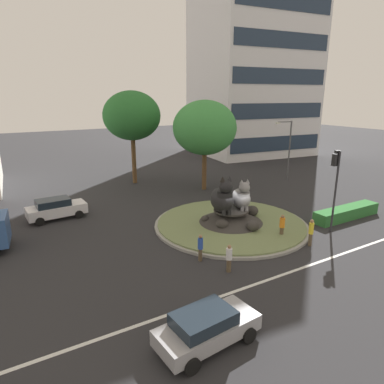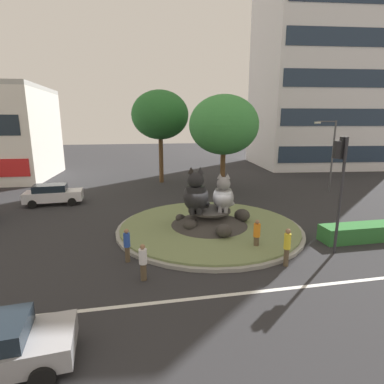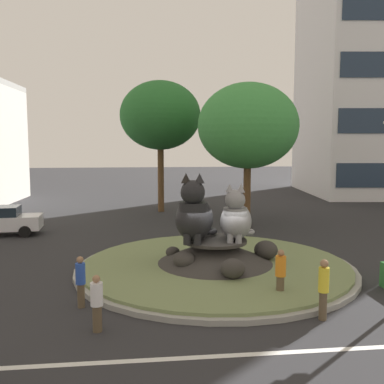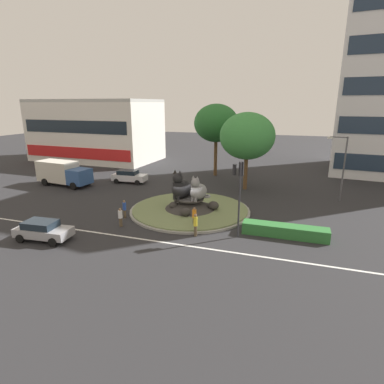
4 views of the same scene
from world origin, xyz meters
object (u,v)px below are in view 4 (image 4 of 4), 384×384
(cat_statue_black, at_px, (181,187))
(pedestrian_blue_shirt, at_px, (125,209))
(delivery_box_truck, at_px, (63,173))
(streetlight_arm, at_px, (342,164))
(sedan_on_far_lane, at_px, (43,230))
(cat_statue_grey, at_px, (198,191))
(pedestrian_yellow_shirt, at_px, (195,224))
(pedestrian_white_shirt, at_px, (120,217))
(hatchback_near_shophouse, at_px, (129,176))
(broadleaf_tree_behind_island, at_px, (247,136))
(traffic_light_mast, at_px, (239,183))
(shophouse_block, at_px, (96,130))
(second_tree_near_tower, at_px, (216,123))
(pedestrian_orange_shirt, at_px, (194,216))

(cat_statue_black, height_order, pedestrian_blue_shirt, cat_statue_black)
(pedestrian_blue_shirt, xyz_separation_m, delivery_box_truck, (-13.18, 7.92, 0.72))
(streetlight_arm, distance_m, sedan_on_far_lane, 28.24)
(cat_statue_grey, relative_size, pedestrian_yellow_shirt, 1.30)
(pedestrian_white_shirt, height_order, hatchback_near_shophouse, hatchback_near_shophouse)
(broadleaf_tree_behind_island, xyz_separation_m, sedan_on_far_lane, (-11.89, -19.13, -5.45))
(cat_statue_black, relative_size, streetlight_arm, 0.41)
(streetlight_arm, height_order, hatchback_near_shophouse, streetlight_arm)
(cat_statue_grey, relative_size, pedestrian_blue_shirt, 1.43)
(streetlight_arm, distance_m, pedestrian_white_shirt, 22.52)
(pedestrian_yellow_shirt, relative_size, hatchback_near_shophouse, 0.41)
(broadleaf_tree_behind_island, relative_size, hatchback_near_shophouse, 2.00)
(broadleaf_tree_behind_island, bearing_deg, traffic_light_mast, -83.19)
(pedestrian_white_shirt, relative_size, sedan_on_far_lane, 0.38)
(broadleaf_tree_behind_island, distance_m, hatchback_near_shophouse, 15.60)
(traffic_light_mast, height_order, streetlight_arm, streetlight_arm)
(hatchback_near_shophouse, bearing_deg, pedestrian_white_shirt, -67.18)
(shophouse_block, relative_size, second_tree_near_tower, 2.25)
(cat_statue_black, xyz_separation_m, second_tree_near_tower, (-0.68, 15.75, 4.96))
(broadleaf_tree_behind_island, bearing_deg, pedestrian_blue_shirt, -122.89)
(cat_statue_black, relative_size, shophouse_block, 0.13)
(streetlight_arm, bearing_deg, hatchback_near_shophouse, 15.01)
(pedestrian_white_shirt, bearing_deg, second_tree_near_tower, 89.92)
(pedestrian_orange_shirt, height_order, delivery_box_truck, delivery_box_truck)
(traffic_light_mast, xyz_separation_m, broadleaf_tree_behind_island, (-1.67, 13.99, 2.03))
(cat_statue_grey, xyz_separation_m, pedestrian_white_shirt, (-5.00, -5.33, -1.26))
(cat_statue_grey, distance_m, streetlight_arm, 15.26)
(broadleaf_tree_behind_island, height_order, sedan_on_far_lane, broadleaf_tree_behind_island)
(cat_statue_grey, height_order, delivery_box_truck, cat_statue_grey)
(broadleaf_tree_behind_island, relative_size, second_tree_near_tower, 0.91)
(cat_statue_grey, bearing_deg, pedestrian_yellow_shirt, 31.85)
(shophouse_block, distance_m, streetlight_arm, 41.05)
(cat_statue_black, distance_m, pedestrian_yellow_shirt, 6.29)
(pedestrian_yellow_shirt, height_order, pedestrian_orange_shirt, pedestrian_yellow_shirt)
(pedestrian_blue_shirt, bearing_deg, pedestrian_orange_shirt, 8.63)
(hatchback_near_shophouse, bearing_deg, broadleaf_tree_behind_island, 2.29)
(cat_statue_black, distance_m, broadleaf_tree_behind_island, 11.36)
(pedestrian_yellow_shirt, xyz_separation_m, sedan_on_far_lane, (-10.52, -4.19, -0.21))
(pedestrian_white_shirt, height_order, sedan_on_far_lane, pedestrian_white_shirt)
(cat_statue_black, bearing_deg, cat_statue_grey, 101.42)
(cat_statue_black, bearing_deg, streetlight_arm, 131.63)
(second_tree_near_tower, bearing_deg, hatchback_near_shophouse, -140.72)
(cat_statue_grey, distance_m, hatchback_near_shophouse, 14.33)
(pedestrian_white_shirt, distance_m, sedan_on_far_lane, 5.80)
(second_tree_near_tower, distance_m, hatchback_near_shophouse, 13.69)
(cat_statue_black, distance_m, streetlight_arm, 16.67)
(pedestrian_blue_shirt, bearing_deg, shophouse_block, 136.71)
(cat_statue_black, relative_size, cat_statue_grey, 1.18)
(cat_statue_black, distance_m, delivery_box_truck, 17.74)
(pedestrian_blue_shirt, bearing_deg, delivery_box_truck, 157.26)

